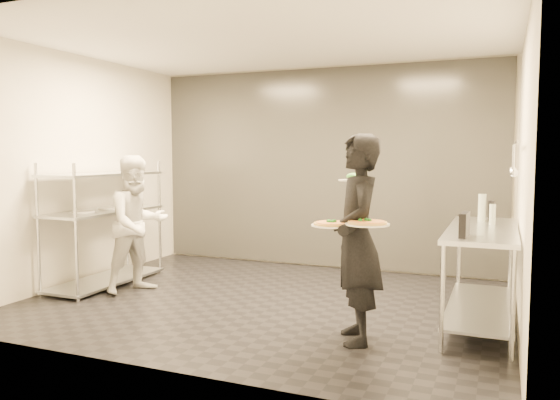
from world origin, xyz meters
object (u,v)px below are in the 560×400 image
at_px(pass_rack, 104,222).
at_px(bottle_clear, 492,214).
at_px(salad_plate, 353,178).
at_px(bottle_dark, 491,211).
at_px(pizza_plate_far, 367,223).
at_px(pos_monitor, 465,225).
at_px(waiter, 357,239).
at_px(bottle_green, 482,208).
at_px(chef, 138,224).
at_px(pizza_plate_near, 333,224).
at_px(prep_counter, 481,260).

xyz_separation_m(pass_rack, bottle_clear, (4.41, 0.30, 0.25)).
xyz_separation_m(salad_plate, bottle_dark, (1.14, 1.08, -0.36)).
bearing_deg(pizza_plate_far, pos_monitor, 33.32).
height_order(waiter, bottle_green, waiter).
height_order(pass_rack, chef, chef).
bearing_deg(pos_monitor, bottle_dark, 84.93).
bearing_deg(salad_plate, pizza_plate_far, -64.49).
relative_size(salad_plate, bottle_dark, 1.27).
bearing_deg(waiter, bottle_green, 121.90).
bearing_deg(pass_rack, pos_monitor, -8.32).
xyz_separation_m(pass_rack, pizza_plate_near, (3.21, -1.05, 0.26)).
bearing_deg(pos_monitor, bottle_green, 89.12).
xyz_separation_m(chef, bottle_dark, (3.79, 0.68, 0.24)).
bearing_deg(pass_rack, bottle_dark, 7.11).
relative_size(pass_rack, bottle_dark, 7.57).
xyz_separation_m(prep_counter, salad_plate, (-1.08, -0.53, 0.76)).
xyz_separation_m(prep_counter, bottle_dark, (0.06, 0.54, 0.40)).
bearing_deg(prep_counter, bottle_clear, 75.62).
xyz_separation_m(pizza_plate_near, bottle_green, (1.09, 1.58, 0.03)).
bearing_deg(pos_monitor, pass_rack, 175.41).
bearing_deg(pizza_plate_far, waiter, 120.66).
bearing_deg(salad_plate, waiter, -68.86).
xyz_separation_m(waiter, pos_monitor, (0.84, 0.22, 0.14)).
bearing_deg(prep_counter, salad_plate, -153.72).
distance_m(pass_rack, waiter, 3.47).
bearing_deg(bottle_clear, pizza_plate_near, -131.55).
height_order(prep_counter, waiter, waiter).
bearing_deg(pizza_plate_far, prep_counter, 52.73).
xyz_separation_m(prep_counter, pos_monitor, (-0.12, -0.62, 0.39)).
distance_m(prep_counter, salad_plate, 1.42).
bearing_deg(pizza_plate_far, pass_rack, 162.95).
height_order(prep_counter, pizza_plate_far, pizza_plate_far).
height_order(waiter, salad_plate, waiter).
height_order(prep_counter, bottle_green, bottle_green).
distance_m(pizza_plate_near, pos_monitor, 1.09).
height_order(pizza_plate_far, pos_monitor, pos_monitor).
bearing_deg(bottle_dark, pizza_plate_far, -118.48).
bearing_deg(pizza_plate_near, prep_counter, 43.22).
bearing_deg(bottle_green, bottle_dark, 7.17).
bearing_deg(salad_plate, bottle_dark, 43.39).
distance_m(pizza_plate_near, pizza_plate_far, 0.30).
relative_size(pizza_plate_far, pos_monitor, 1.27).
bearing_deg(bottle_clear, bottle_dark, 93.66).
relative_size(waiter, bottle_dark, 8.35).
bearing_deg(pos_monitor, salad_plate, 178.71).
bearing_deg(bottle_green, chef, -169.69).
xyz_separation_m(pizza_plate_far, bottle_clear, (0.90, 1.38, -0.04)).
distance_m(bottle_green, bottle_clear, 0.26).
relative_size(bottle_green, bottle_dark, 1.30).
relative_size(pizza_plate_near, pos_monitor, 1.27).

